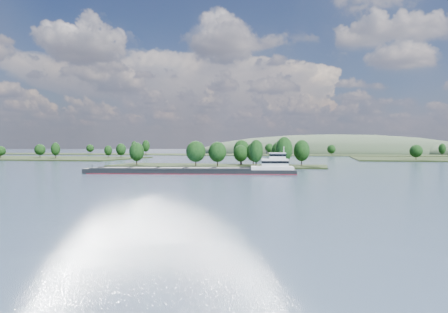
# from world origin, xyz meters

# --- Properties ---
(ground) EXTENTS (1800.00, 1800.00, 0.00)m
(ground) POSITION_xyz_m (0.00, 120.00, 0.00)
(ground) COLOR #34435A
(ground) RESTS_ON ground
(tree_island) EXTENTS (100.00, 31.69, 14.14)m
(tree_island) POSITION_xyz_m (6.76, 178.55, 4.23)
(tree_island) COLOR black
(tree_island) RESTS_ON ground
(back_shoreline) EXTENTS (900.00, 60.00, 15.36)m
(back_shoreline) POSITION_xyz_m (8.07, 399.77, 0.68)
(back_shoreline) COLOR black
(back_shoreline) RESTS_ON ground
(hill_west) EXTENTS (320.00, 160.00, 44.00)m
(hill_west) POSITION_xyz_m (60.00, 500.00, 0.00)
(hill_west) COLOR #364731
(hill_west) RESTS_ON ground
(cargo_barge) EXTENTS (74.78, 20.49, 10.05)m
(cargo_barge) POSITION_xyz_m (7.23, 129.81, 1.27)
(cargo_barge) COLOR black
(cargo_barge) RESTS_ON ground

